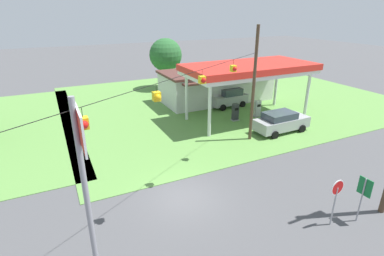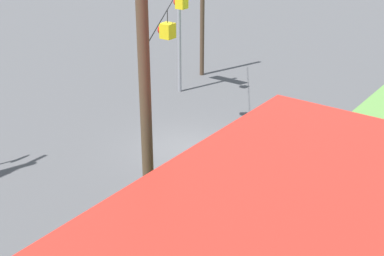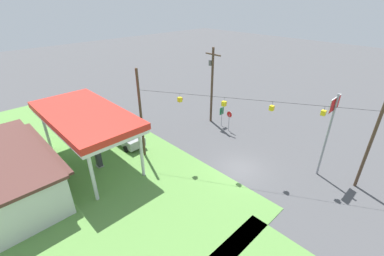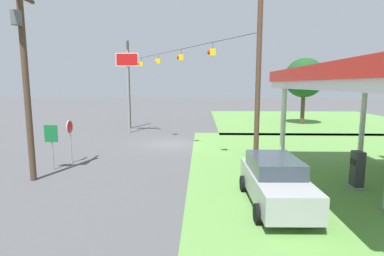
# 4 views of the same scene
# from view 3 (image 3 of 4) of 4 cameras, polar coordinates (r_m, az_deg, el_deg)

# --- Properties ---
(ground_plane) EXTENTS (160.00, 160.00, 0.00)m
(ground_plane) POSITION_cam_3_polar(r_m,az_deg,el_deg) (24.49, 10.74, -8.90)
(ground_plane) COLOR #4C4C4F
(grass_verge_station_corner) EXTENTS (36.00, 28.00, 0.04)m
(grass_verge_station_corner) POSITION_cam_3_polar(r_m,az_deg,el_deg) (27.49, -35.37, -9.72)
(grass_verge_station_corner) COLOR #5B8E42
(grass_verge_station_corner) RESTS_ON ground
(gas_station_canopy) EXTENTS (11.91, 5.78, 5.21)m
(gas_station_canopy) POSITION_cam_3_polar(r_m,az_deg,el_deg) (24.69, -22.76, 2.30)
(gas_station_canopy) COLOR silver
(gas_station_canopy) RESTS_ON ground
(gas_station_store) EXTENTS (12.37, 6.14, 3.49)m
(gas_station_store) POSITION_cam_3_polar(r_m,az_deg,el_deg) (25.32, -35.71, -8.13)
(gas_station_store) COLOR silver
(gas_station_store) RESTS_ON ground
(fuel_pump_near) EXTENTS (0.71, 0.56, 1.65)m
(fuel_pump_near) POSITION_cam_3_polar(r_m,az_deg,el_deg) (25.45, -20.02, -6.56)
(fuel_pump_near) COLOR gray
(fuel_pump_near) RESTS_ON ground
(fuel_pump_far) EXTENTS (0.71, 0.56, 1.65)m
(fuel_pump_far) POSITION_cam_3_polar(r_m,az_deg,el_deg) (27.51, -22.35, -4.31)
(fuel_pump_far) COLOR gray
(fuel_pump_far) RESTS_ON ground
(car_at_pumps_front) EXTENTS (4.86, 2.20, 1.79)m
(car_at_pumps_front) POSITION_cam_3_polar(r_m,az_deg,el_deg) (28.32, -14.59, -1.70)
(car_at_pumps_front) COLOR #9E9EA3
(car_at_pumps_front) RESTS_ON ground
(car_at_pumps_rear) EXTENTS (4.13, 2.26, 1.99)m
(car_at_pumps_rear) POSITION_cam_3_polar(r_m,az_deg,el_deg) (25.93, -29.82, -7.57)
(car_at_pumps_rear) COLOR #9E9EA3
(car_at_pumps_rear) RESTS_ON ground
(stop_sign_roadside) EXTENTS (0.80, 0.08, 2.50)m
(stop_sign_roadside) POSITION_cam_3_polar(r_m,az_deg,el_deg) (30.00, 8.28, 2.53)
(stop_sign_roadside) COLOR #99999E
(stop_sign_roadside) RESTS_ON ground
(stop_sign_overhead) EXTENTS (0.22, 2.06, 7.61)m
(stop_sign_overhead) POSITION_cam_3_polar(r_m,az_deg,el_deg) (23.56, 28.48, 1.63)
(stop_sign_overhead) COLOR gray
(stop_sign_overhead) RESTS_ON ground
(route_sign) EXTENTS (0.10, 0.70, 2.40)m
(route_sign) POSITION_cam_3_polar(r_m,az_deg,el_deg) (31.10, 6.62, 3.37)
(route_sign) COLOR gray
(route_sign) RESTS_ON ground
(utility_pole_main) EXTENTS (2.20, 0.44, 9.14)m
(utility_pole_main) POSITION_cam_3_polar(r_m,az_deg,el_deg) (31.05, 4.42, 10.17)
(utility_pole_main) COLOR #4C3828
(utility_pole_main) RESTS_ON ground
(signal_span_gantry) EXTENTS (16.53, 10.24, 8.80)m
(signal_span_gantry) POSITION_cam_3_polar(r_m,az_deg,el_deg) (22.03, 11.83, 1.22)
(signal_span_gantry) COLOR #4C3828
(signal_span_gantry) RESTS_ON ground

